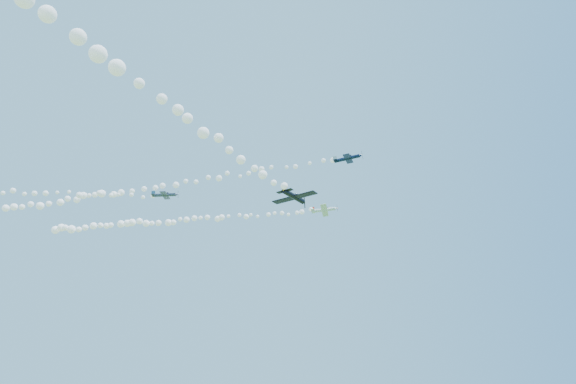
{
  "coord_description": "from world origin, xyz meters",
  "views": [
    {
      "loc": [
        0.33,
        -92.5,
        2.0
      ],
      "look_at": [
        4.24,
        -4.14,
        44.54
      ],
      "focal_mm": 30.0,
      "sensor_mm": 36.0,
      "label": 1
    }
  ],
  "objects_px": {
    "plane_navy": "(348,158)",
    "plane_grey": "(165,195)",
    "plane_black": "(294,197)",
    "plane_white": "(324,210)"
  },
  "relations": [
    {
      "from": "plane_white",
      "to": "plane_grey",
      "type": "height_order",
      "value": "plane_white"
    },
    {
      "from": "plane_white",
      "to": "plane_black",
      "type": "distance_m",
      "value": 31.66
    },
    {
      "from": "plane_grey",
      "to": "plane_navy",
      "type": "bearing_deg",
      "value": -20.51
    },
    {
      "from": "plane_black",
      "to": "plane_grey",
      "type": "bearing_deg",
      "value": 86.67
    },
    {
      "from": "plane_white",
      "to": "plane_navy",
      "type": "bearing_deg",
      "value": -72.41
    },
    {
      "from": "plane_white",
      "to": "plane_navy",
      "type": "distance_m",
      "value": 22.63
    },
    {
      "from": "plane_navy",
      "to": "plane_white",
      "type": "bearing_deg",
      "value": 114.98
    },
    {
      "from": "plane_white",
      "to": "plane_navy",
      "type": "relative_size",
      "value": 1.11
    },
    {
      "from": "plane_navy",
      "to": "plane_grey",
      "type": "distance_m",
      "value": 41.44
    },
    {
      "from": "plane_grey",
      "to": "plane_black",
      "type": "xyz_separation_m",
      "value": [
        27.64,
        -20.35,
        -9.4
      ]
    }
  ]
}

